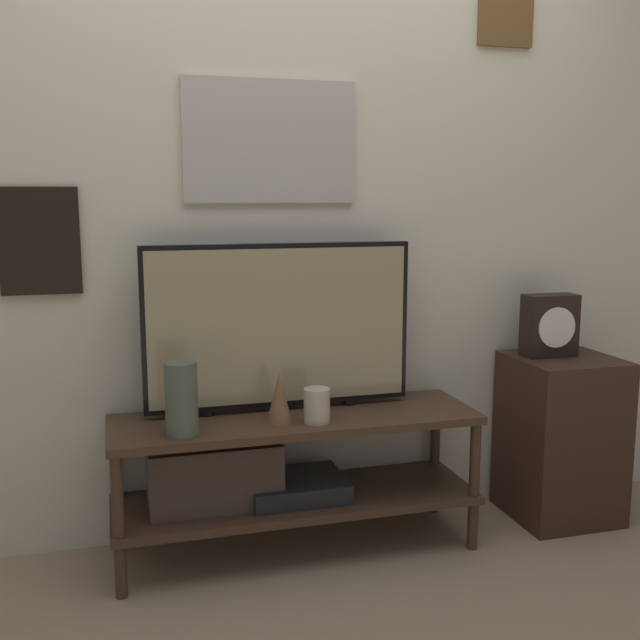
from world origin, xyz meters
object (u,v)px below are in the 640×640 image
Objects in this scene: vase_tall_ceramic at (181,399)px; candle_jar at (317,405)px; vase_slim_bronze at (279,398)px; television at (279,326)px; mantel_clock at (550,325)px.

vase_tall_ceramic reaches higher than candle_jar.
vase_slim_bronze is at bearing 167.34° from candle_jar.
vase_slim_bronze is (-0.04, -0.16, -0.23)m from television.
television is 8.12× the size of candle_jar.
television is 5.49× the size of vase_slim_bronze.
vase_tall_ceramic is 0.35m from vase_slim_bronze.
mantel_clock is (1.11, -0.04, -0.04)m from television.
mantel_clock reaches higher than vase_tall_ceramic.
vase_tall_ceramic is (-0.38, -0.21, -0.20)m from television.
vase_slim_bronze is at bearing -103.34° from television.
candle_jar is at bearing -171.75° from mantel_clock.
vase_tall_ceramic is 2.04× the size of candle_jar.
television is 3.97× the size of mantel_clock.
vase_tall_ceramic is at bearing -151.57° from television.
television is 3.97× the size of vase_tall_ceramic.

